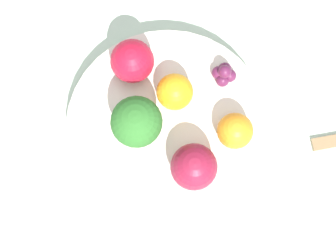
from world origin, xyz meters
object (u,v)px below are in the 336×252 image
at_px(apple_green, 132,61).
at_px(orange_back, 235,131).
at_px(grape_cluster, 224,74).
at_px(apple_red, 194,167).
at_px(orange_front, 178,93).
at_px(bowl, 168,130).
at_px(broccoli, 137,122).

distance_m(apple_green, orange_back, 0.15).
distance_m(apple_green, grape_cluster, 0.12).
relative_size(apple_red, orange_back, 1.27).
xyz_separation_m(orange_front, orange_back, (-0.08, 0.03, -0.00)).
bearing_deg(apple_green, bowl, 131.00).
relative_size(broccoli, apple_green, 1.44).
bearing_deg(bowl, orange_front, -96.04).
height_order(bowl, orange_back, orange_back).
relative_size(broccoli, orange_back, 1.77).
xyz_separation_m(apple_green, grape_cluster, (-0.11, -0.01, -0.02)).
relative_size(bowl, orange_back, 5.80).
bearing_deg(broccoli, bowl, -165.04).
bearing_deg(apple_green, apple_red, 131.34).
xyz_separation_m(bowl, apple_red, (-0.04, 0.05, 0.04)).
bearing_deg(apple_red, orange_front, -67.24).
distance_m(apple_green, orange_front, 0.07).
relative_size(orange_front, orange_back, 1.03).
relative_size(apple_green, orange_back, 1.23).
bearing_deg(orange_back, bowl, 5.77).
xyz_separation_m(apple_green, orange_back, (-0.14, 0.06, -0.01)).
distance_m(broccoli, apple_red, 0.09).
distance_m(broccoli, grape_cluster, 0.13).
distance_m(orange_back, grape_cluster, 0.08).
relative_size(bowl, apple_red, 4.55).
bearing_deg(broccoli, apple_red, 154.84).
bearing_deg(grape_cluster, orange_front, 36.66).
xyz_separation_m(broccoli, orange_front, (-0.04, -0.05, -0.02)).
height_order(apple_green, orange_front, apple_green).
distance_m(bowl, orange_front, 0.06).
bearing_deg(apple_green, grape_cluster, -174.27).
xyz_separation_m(broccoli, apple_green, (0.02, -0.08, -0.02)).
bearing_deg(bowl, orange_back, -174.23).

